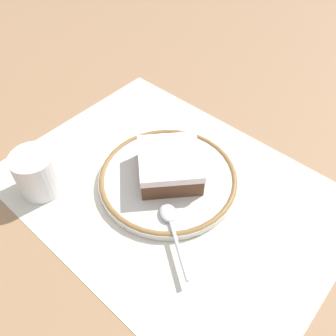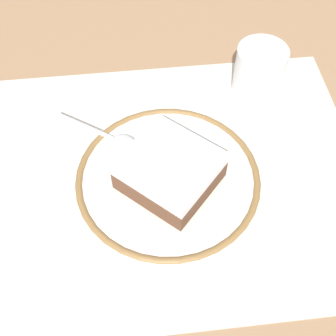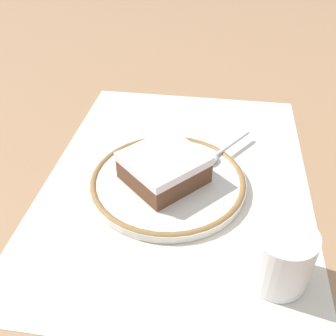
# 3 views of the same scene
# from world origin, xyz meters

# --- Properties ---
(ground_plane) EXTENTS (2.40, 2.40, 0.00)m
(ground_plane) POSITION_xyz_m (0.00, 0.00, 0.00)
(ground_plane) COLOR #9E7551
(placemat) EXTENTS (0.53, 0.39, 0.00)m
(placemat) POSITION_xyz_m (0.00, 0.00, 0.00)
(placemat) COLOR beige
(placemat) RESTS_ON ground_plane
(plate) EXTENTS (0.23, 0.23, 0.01)m
(plate) POSITION_xyz_m (0.02, -0.01, 0.01)
(plate) COLOR silver
(plate) RESTS_ON placemat
(cake_slice) EXTENTS (0.14, 0.14, 0.04)m
(cake_slice) POSITION_xyz_m (0.02, -0.02, 0.03)
(cake_slice) COLOR brown
(cake_slice) RESTS_ON plate
(spoon) EXTENTS (0.11, 0.08, 0.01)m
(spoon) POSITION_xyz_m (-0.05, 0.05, 0.02)
(spoon) COLOR silver
(spoon) RESTS_ON plate
(cup) EXTENTS (0.07, 0.07, 0.07)m
(cup) POSITION_xyz_m (0.16, 0.13, 0.03)
(cup) COLOR white
(cup) RESTS_ON placemat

